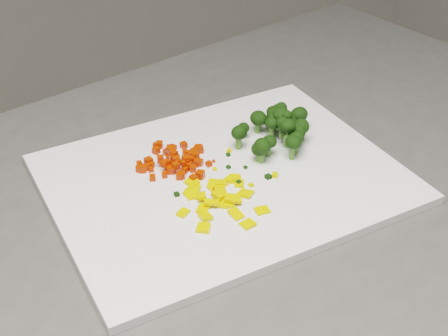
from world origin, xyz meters
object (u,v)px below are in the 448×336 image
carrot_pile (172,156)px  pepper_pile (218,198)px  cutting_board (224,178)px  broccoli_pile (277,125)px

carrot_pile → pepper_pile: bearing=-81.3°
carrot_pile → cutting_board: bearing=-47.2°
carrot_pile → pepper_pile: 0.10m
cutting_board → pepper_pile: (-0.03, -0.05, 0.01)m
cutting_board → carrot_pile: 0.07m
cutting_board → broccoli_pile: 0.10m
broccoli_pile → cutting_board: bearing=-161.0°
pepper_pile → broccoli_pile: (0.13, 0.08, 0.02)m
pepper_pile → broccoli_pile: size_ratio=0.97×
cutting_board → broccoli_pile: bearing=19.0°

